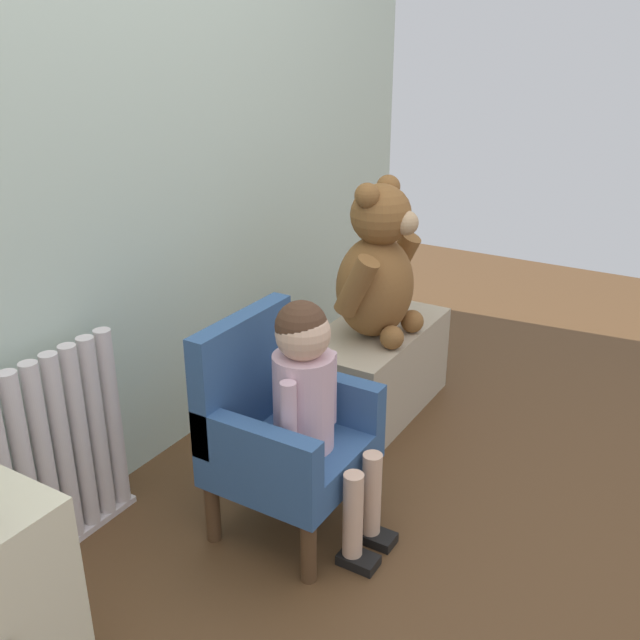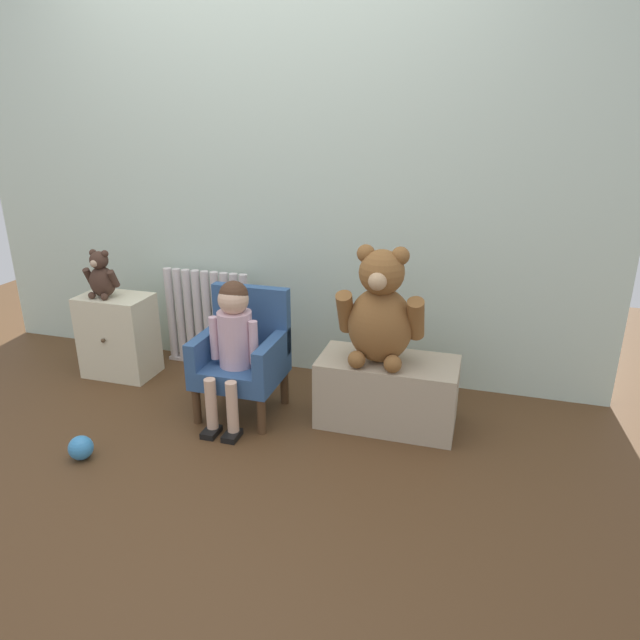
% 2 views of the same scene
% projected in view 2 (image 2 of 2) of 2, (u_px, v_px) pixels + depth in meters
% --- Properties ---
extents(ground_plane, '(6.00, 6.00, 0.00)m').
position_uv_depth(ground_plane, '(182.00, 470.00, 2.50)').
color(ground_plane, '#4F341C').
extents(back_wall, '(3.80, 0.05, 2.40)m').
position_uv_depth(back_wall, '(271.00, 165.00, 3.15)').
color(back_wall, silver).
rests_on(back_wall, ground_plane).
extents(radiator, '(0.56, 0.05, 0.59)m').
position_uv_depth(radiator, '(208.00, 319.00, 3.46)').
color(radiator, silver).
rests_on(radiator, ground_plane).
extents(small_dresser, '(0.40, 0.28, 0.49)m').
position_uv_depth(small_dresser, '(119.00, 336.00, 3.34)').
color(small_dresser, beige).
rests_on(small_dresser, ground_plane).
extents(child_armchair, '(0.41, 0.39, 0.64)m').
position_uv_depth(child_armchair, '(243.00, 353.00, 2.91)').
color(child_armchair, '#315383').
rests_on(child_armchair, ground_plane).
extents(child_figure, '(0.25, 0.35, 0.72)m').
position_uv_depth(child_figure, '(233.00, 333.00, 2.76)').
color(child_figure, '#D1A9B8').
rests_on(child_figure, ground_plane).
extents(low_bench, '(0.68, 0.34, 0.34)m').
position_uv_depth(low_bench, '(387.00, 392.00, 2.83)').
color(low_bench, tan).
rests_on(low_bench, ground_plane).
extents(large_teddy_bear, '(0.41, 0.29, 0.57)m').
position_uv_depth(large_teddy_bear, '(380.00, 312.00, 2.67)').
color(large_teddy_bear, brown).
rests_on(large_teddy_bear, low_bench).
extents(small_teddy_bear, '(0.20, 0.14, 0.27)m').
position_uv_depth(small_teddy_bear, '(101.00, 277.00, 3.20)').
color(small_teddy_bear, '#402A20').
rests_on(small_teddy_bear, small_dresser).
extents(toy_ball, '(0.11, 0.11, 0.11)m').
position_uv_depth(toy_ball, '(81.00, 448.00, 2.57)').
color(toy_ball, '#3989C8').
rests_on(toy_ball, ground_plane).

